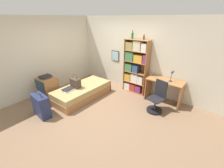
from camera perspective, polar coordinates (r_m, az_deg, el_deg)
name	(u,v)px	position (r m, az deg, el deg)	size (l,w,h in m)	color
ground_plane	(98,104)	(4.85, -5.54, -7.55)	(14.00, 14.00, 0.00)	#84664C
wall_back	(129,54)	(5.65, 6.35, 11.33)	(10.00, 0.09, 2.60)	beige
wall_left	(53,54)	(5.96, -21.45, 10.51)	(0.06, 10.00, 2.60)	beige
bed	(83,92)	(5.22, -11.12, -2.93)	(0.93, 1.98, 0.42)	#A36B3D
handbag	(75,83)	(5.03, -13.75, 0.41)	(0.34, 0.19, 0.47)	#47382D
book_stack_on_bed	(68,90)	(4.92, -16.31, -2.06)	(0.29, 0.38, 0.06)	silver
suitcase	(41,106)	(4.59, -25.38, -7.50)	(0.61, 0.32, 0.76)	navy
dresser	(48,88)	(5.47, -23.20, -1.39)	(0.59, 0.53, 0.72)	#A36B3D
magazine_pile_on_dresser	(45,77)	(5.35, -24.11, 2.55)	(0.32, 0.40, 0.07)	#427A4C
bookcase	(135,67)	(5.36, 8.78, 6.40)	(0.85, 0.33, 1.88)	#A36B3D
bottle_green	(132,36)	(5.22, 7.79, 17.80)	(0.07, 0.07, 0.27)	#1E6B2D
bottle_brown	(144,37)	(5.08, 12.04, 16.95)	(0.06, 0.06, 0.18)	brown
desk	(164,87)	(5.00, 19.34, -1.12)	(1.11, 0.54, 0.76)	#A36B3D
desk_lamp	(173,74)	(4.77, 22.09, 3.71)	(0.15, 0.11, 0.39)	navy
desk_chair	(156,102)	(4.55, 16.57, -6.48)	(0.50, 0.50, 0.93)	black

